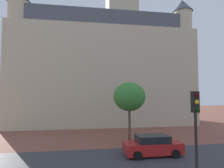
# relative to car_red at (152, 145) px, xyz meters

# --- Properties ---
(ground_plane) EXTENTS (120.00, 120.00, 0.00)m
(ground_plane) POSITION_rel_car_red_xyz_m (-3.30, -0.33, -0.73)
(ground_plane) COLOR brown
(street_asphalt_strip) EXTENTS (120.00, 8.01, 0.00)m
(street_asphalt_strip) POSITION_rel_car_red_xyz_m (-3.30, -1.76, -0.73)
(street_asphalt_strip) COLOR #38383D
(street_asphalt_strip) RESTS_ON ground_plane
(landmark_building) EXTENTS (27.93, 12.53, 31.62)m
(landmark_building) POSITION_rel_car_red_xyz_m (-1.63, 17.82, 8.55)
(landmark_building) COLOR beige
(landmark_building) RESTS_ON ground_plane
(car_red) EXTENTS (4.37, 2.01, 1.53)m
(car_red) POSITION_rel_car_red_xyz_m (0.00, 0.00, 0.00)
(car_red) COLOR red
(car_red) RESTS_ON ground_plane
(traffic_light_pole) EXTENTS (0.28, 0.34, 4.79)m
(traffic_light_pole) POSITION_rel_car_red_xyz_m (-0.62, -6.71, 2.61)
(traffic_light_pole) COLOR black
(traffic_light_pole) RESTS_ON ground_plane
(tree_curb_far) EXTENTS (3.25, 3.25, 5.91)m
(tree_curb_far) POSITION_rel_car_red_xyz_m (-0.67, 4.57, 3.70)
(tree_curb_far) COLOR brown
(tree_curb_far) RESTS_ON ground_plane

